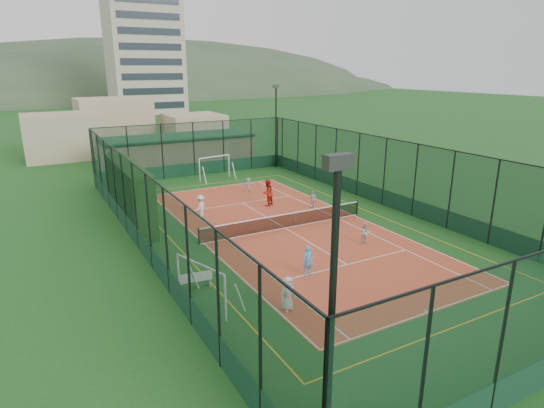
% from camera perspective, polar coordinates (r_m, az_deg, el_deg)
% --- Properties ---
extents(ground, '(300.00, 300.00, 0.00)m').
position_cam_1_polar(ground, '(29.05, 1.66, -3.06)').
color(ground, '#20521C').
rests_on(ground, ground).
extents(court_slab, '(11.17, 23.97, 0.01)m').
position_cam_1_polar(court_slab, '(29.05, 1.66, -3.05)').
color(court_slab, '#B54128').
rests_on(court_slab, ground).
extents(tennis_net, '(11.67, 0.12, 1.06)m').
position_cam_1_polar(tennis_net, '(28.88, 1.67, -2.07)').
color(tennis_net, black).
rests_on(tennis_net, ground).
extents(perimeter_fence, '(18.12, 34.12, 5.00)m').
position_cam_1_polar(perimeter_fence, '(28.30, 1.70, 1.71)').
color(perimeter_fence, '#10301E').
rests_on(perimeter_fence, ground).
extents(floodlight_sw, '(0.60, 0.26, 8.25)m').
position_cam_1_polar(floodlight_sw, '(10.43, 7.37, -16.65)').
color(floodlight_sw, black).
rests_on(floodlight_sw, ground).
extents(floodlight_ne, '(0.60, 0.26, 8.25)m').
position_cam_1_polar(floodlight_ne, '(46.37, 0.50, 9.67)').
color(floodlight_ne, black).
rests_on(floodlight_ne, ground).
extents(clubhouse, '(15.20, 7.20, 3.15)m').
position_cam_1_polar(clubhouse, '(48.33, -11.70, 6.56)').
color(clubhouse, tan).
rests_on(clubhouse, ground).
extents(apartment_tower, '(15.00, 12.00, 30.00)m').
position_cam_1_polar(apartment_tower, '(108.80, -15.82, 18.88)').
color(apartment_tower, beige).
rests_on(apartment_tower, ground).
extents(distant_hills, '(200.00, 60.00, 24.00)m').
position_cam_1_polar(distant_hills, '(174.38, -24.71, 12.04)').
color(distant_hills, '#384C33').
rests_on(distant_hills, ground).
extents(hedge_left, '(1.34, 8.97, 3.92)m').
position_cam_1_polar(hedge_left, '(31.15, -17.48, 1.31)').
color(hedge_left, black).
rests_on(hedge_left, ground).
extents(white_bench, '(1.56, 0.59, 0.86)m').
position_cam_1_polar(white_bench, '(21.64, -9.64, -9.30)').
color(white_bench, white).
rests_on(white_bench, ground).
extents(futsal_goal_near, '(3.29, 1.90, 2.04)m').
position_cam_1_polar(futsal_goal_near, '(19.62, -8.94, -10.20)').
color(futsal_goal_near, white).
rests_on(futsal_goal_near, ground).
extents(futsal_goal_far, '(3.34, 1.47, 2.08)m').
position_cam_1_polar(futsal_goal_far, '(41.96, -7.22, 4.51)').
color(futsal_goal_far, white).
rests_on(futsal_goal_far, ground).
extents(child_near_left, '(0.77, 0.53, 1.50)m').
position_cam_1_polar(child_near_left, '(19.41, 1.99, -11.17)').
color(child_near_left, silver).
rests_on(child_near_left, court_slab).
extents(child_near_mid, '(0.57, 0.39, 1.52)m').
position_cam_1_polar(child_near_mid, '(22.50, 4.57, -7.09)').
color(child_near_mid, '#52A8E8').
rests_on(child_near_mid, court_slab).
extents(child_near_right, '(0.63, 0.49, 1.29)m').
position_cam_1_polar(child_near_right, '(26.88, 11.69, -3.60)').
color(child_near_right, silver).
rests_on(child_near_right, court_slab).
extents(child_far_left, '(1.14, 1.08, 1.55)m').
position_cam_1_polar(child_far_left, '(31.35, -8.94, -0.25)').
color(child_far_left, silver).
rests_on(child_far_left, court_slab).
extents(child_far_right, '(0.75, 0.31, 1.28)m').
position_cam_1_polar(child_far_right, '(33.14, 5.14, 0.58)').
color(child_far_right, silver).
rests_on(child_far_right, court_slab).
extents(child_far_back, '(1.14, 0.52, 1.18)m').
position_cam_1_polar(child_far_back, '(37.33, -3.01, 2.40)').
color(child_far_back, silver).
rests_on(child_far_back, court_slab).
extents(coach, '(1.19, 1.09, 1.97)m').
position_cam_1_polar(coach, '(33.48, -0.57, 1.42)').
color(coach, '#AA1F12').
rests_on(coach, court_slab).
extents(tennis_balls, '(4.36, 1.39, 0.07)m').
position_cam_1_polar(tennis_balls, '(29.61, -0.39, -2.58)').
color(tennis_balls, '#CCE033').
rests_on(tennis_balls, court_slab).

